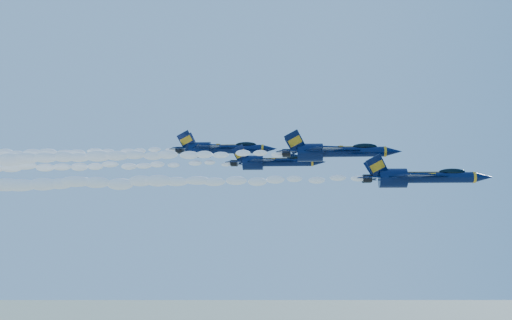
# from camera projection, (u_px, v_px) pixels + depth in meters

# --- Properties ---
(jet_lead) EXTENTS (17.61, 14.45, 6.55)m
(jet_lead) POSITION_uv_depth(u_px,v_px,m) (418.00, 177.00, 78.73)
(jet_lead) COLOR #061234
(smoke_trail_jet_lead) EXTENTS (62.60, 2.39, 2.15)m
(smoke_trail_jet_lead) POSITION_uv_depth(u_px,v_px,m) (143.00, 182.00, 81.74)
(smoke_trail_jet_lead) COLOR white
(jet_second) EXTENTS (18.17, 14.90, 6.75)m
(jet_second) POSITION_uv_depth(u_px,v_px,m) (334.00, 152.00, 87.01)
(jet_second) COLOR #061234
(smoke_trail_jet_second) EXTENTS (62.60, 2.46, 2.21)m
(smoke_trail_jet_second) POSITION_uv_depth(u_px,v_px,m) (85.00, 157.00, 90.04)
(smoke_trail_jet_second) COLOR white
(jet_third) EXTENTS (15.75, 12.92, 5.85)m
(jet_third) POSITION_uv_depth(u_px,v_px,m) (272.00, 162.00, 94.23)
(jet_third) COLOR #061234
(smoke_trail_jet_third) EXTENTS (62.60, 2.13, 1.92)m
(smoke_trail_jet_third) POSITION_uv_depth(u_px,v_px,m) (49.00, 167.00, 97.18)
(smoke_trail_jet_third) COLOR white
(jet_fourth) EXTENTS (17.81, 14.61, 6.62)m
(jet_fourth) POSITION_uv_depth(u_px,v_px,m) (220.00, 149.00, 99.97)
(jet_fourth) COLOR #061234
(smoke_trail_jet_fourth) EXTENTS (62.60, 2.41, 2.17)m
(smoke_trail_jet_fourth) POSITION_uv_depth(u_px,v_px,m) (7.00, 154.00, 102.98)
(smoke_trail_jet_fourth) COLOR white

